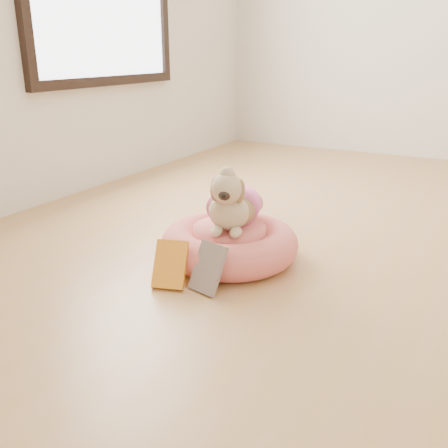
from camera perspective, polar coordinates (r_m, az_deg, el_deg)
The scene contains 5 objects.
floor at distance 2.38m, azimuth 19.60°, elevation -3.09°, with size 4.50×4.50×0.00m, color tan.
pet_bed at distance 2.15m, azimuth 0.64°, elevation -2.27°, with size 0.59×0.59×0.15m.
dog at distance 2.08m, azimuth 0.99°, elevation 3.49°, with size 0.27×0.39×0.29m, color brown, non-canonical shape.
book_yellow at distance 1.93m, azimuth -6.16°, elevation -4.62°, with size 0.12×0.02×0.19m, color yellow.
book_white at distance 1.88m, azimuth -1.83°, elevation -5.03°, with size 0.12×0.02×0.19m, color silver.
Camera 1 is at (0.29, -2.20, 0.86)m, focal length 40.00 mm.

